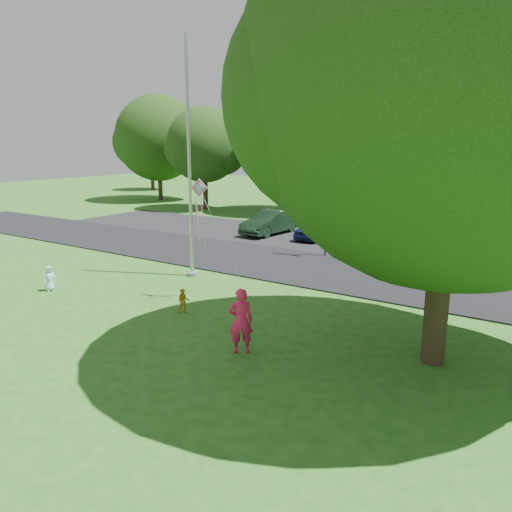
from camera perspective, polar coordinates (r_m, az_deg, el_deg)
The scene contains 14 objects.
ground at distance 16.49m, azimuth -9.40°, elevation -7.80°, with size 120.00×120.00×0.00m, color #26671B.
park_road at distance 23.53m, azimuth 5.66°, elevation -1.29°, with size 60.00×6.00×0.06m, color black.
parking_strip at distance 29.30m, azimuth 11.67°, elevation 1.34°, with size 42.00×7.00×0.06m, color black.
flagpole at distance 21.55m, azimuth -7.57°, elevation 8.51°, with size 0.50×0.50×10.00m.
street_lamp at distance 25.37m, azimuth 8.58°, elevation 7.10°, with size 1.53×0.32×5.44m.
trash_can at distance 24.23m, azimuth 14.65°, elevation -0.23°, with size 0.56×0.56×0.88m.
big_tree at distance 13.35m, azimuth 21.40°, elevation 17.62°, with size 11.01×10.49×12.62m.
tree_row at distance 36.55m, azimuth 19.77°, elevation 12.09°, with size 64.35×11.94×10.88m.
horizon_trees at distance 45.56m, azimuth 25.74°, elevation 9.83°, with size 77.46×7.20×7.02m.
parked_cars at distance 29.09m, azimuth 12.04°, elevation 2.74°, with size 13.53×5.37×1.49m.
woman at distance 13.97m, azimuth -1.75°, elevation -7.41°, with size 0.68×0.45×1.88m, color #FC215B.
child_yellow at distance 17.44m, azimuth -8.30°, elevation -5.11°, with size 0.42×0.33×0.86m, color yellow.
child_blue at distance 21.37m, azimuth -22.53°, elevation -2.38°, with size 0.50×0.32×1.02m, color #A6EFFF.
kite at distance 18.18m, azimuth -6.43°, elevation 6.34°, with size 4.43×3.50×2.86m.
Camera 1 is at (10.65, -11.18, 5.80)m, focal length 35.00 mm.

